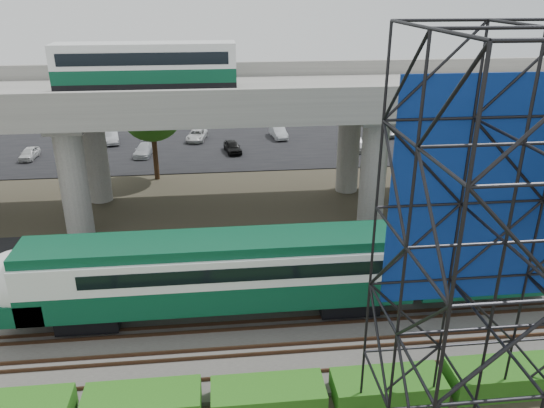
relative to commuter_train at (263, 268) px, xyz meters
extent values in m
plane|color=#474233|center=(-1.38, -2.00, -2.88)|extent=(140.00, 140.00, 0.00)
cube|color=slate|center=(-1.38, 0.00, -2.78)|extent=(90.00, 12.00, 0.20)
cube|color=black|center=(-1.38, 8.50, -2.84)|extent=(90.00, 5.00, 0.08)
cube|color=black|center=(-1.38, 32.00, -2.84)|extent=(90.00, 18.00, 0.08)
cube|color=slate|center=(-1.38, 54.00, -2.87)|extent=(140.00, 40.00, 0.03)
cube|color=#472D1E|center=(-1.38, -4.72, -2.60)|extent=(90.00, 0.08, 0.16)
cube|color=#472D1E|center=(-1.38, -3.28, -2.60)|extent=(90.00, 0.08, 0.16)
cube|color=#472D1E|center=(-1.38, -2.72, -2.60)|extent=(90.00, 0.08, 0.16)
cube|color=#472D1E|center=(-1.38, -1.28, -2.60)|extent=(90.00, 0.08, 0.16)
cube|color=#472D1E|center=(-1.38, -0.72, -2.60)|extent=(90.00, 0.08, 0.16)
cube|color=#472D1E|center=(-1.38, 0.72, -2.60)|extent=(90.00, 0.08, 0.16)
cube|color=#472D1E|center=(-1.38, 1.28, -2.60)|extent=(90.00, 0.08, 0.16)
cube|color=#472D1E|center=(-1.38, 2.72, -2.60)|extent=(90.00, 0.08, 0.16)
cube|color=#472D1E|center=(-1.38, 3.28, -2.60)|extent=(90.00, 0.08, 0.16)
cube|color=#472D1E|center=(-1.38, 4.72, -2.60)|extent=(90.00, 0.08, 0.16)
cube|color=black|center=(-8.62, 0.00, -2.07)|extent=(3.00, 2.20, 0.90)
cube|color=black|center=(4.38, 0.00, -2.07)|extent=(3.00, 2.20, 0.90)
cube|color=#09432A|center=(-2.12, 0.00, -0.92)|extent=(19.00, 3.00, 1.40)
cube|color=silver|center=(-2.12, 0.00, 0.53)|extent=(19.00, 3.00, 1.50)
cube|color=#09432A|center=(-2.12, 0.00, 1.53)|extent=(19.00, 2.60, 0.50)
cube|color=black|center=(-1.12, 0.00, 0.58)|extent=(15.00, 3.06, 0.70)
ellipsoid|color=silver|center=(-11.62, 0.00, -0.02)|extent=(3.60, 3.00, 3.20)
cube|color=#09432A|center=(-11.62, 0.00, -1.07)|extent=(2.60, 3.00, 1.10)
cube|color=#09432A|center=(11.88, 0.00, 0.08)|extent=(8.00, 3.00, 3.40)
cube|color=#9E9B93|center=(-1.38, 14.00, 5.72)|extent=(80.00, 12.00, 1.20)
cube|color=#9E9B93|center=(-1.38, 8.25, 6.87)|extent=(80.00, 0.50, 1.10)
cube|color=#9E9B93|center=(-1.38, 19.75, 6.87)|extent=(80.00, 0.50, 1.10)
cylinder|color=#9E9B93|center=(-11.38, 10.50, 1.12)|extent=(1.80, 1.80, 8.00)
cylinder|color=#9E9B93|center=(-11.38, 17.50, 1.12)|extent=(1.80, 1.80, 8.00)
cube|color=#9E9B93|center=(-11.38, 14.00, 4.82)|extent=(2.40, 9.00, 0.60)
cylinder|color=#9E9B93|center=(8.62, 10.50, 1.12)|extent=(1.80, 1.80, 8.00)
cylinder|color=#9E9B93|center=(8.62, 17.50, 1.12)|extent=(1.80, 1.80, 8.00)
cube|color=#9E9B93|center=(8.62, 14.00, 4.82)|extent=(2.40, 9.00, 0.60)
cube|color=black|center=(-6.52, 14.00, 6.67)|extent=(12.00, 2.50, 0.70)
cube|color=#09432A|center=(-6.52, 14.00, 7.47)|extent=(12.00, 2.50, 0.90)
cube|color=silver|center=(-6.52, 14.00, 8.57)|extent=(12.00, 2.50, 1.30)
cube|color=black|center=(-6.52, 14.00, 8.62)|extent=(11.00, 2.56, 0.80)
cube|color=silver|center=(-6.52, 14.00, 9.37)|extent=(12.00, 2.40, 0.30)
cube|color=navy|center=(7.77, -6.95, 6.42)|extent=(8.10, 0.08, 8.25)
cube|color=#246015|center=(-5.38, -6.30, -2.31)|extent=(4.60, 1.80, 1.15)
cube|color=#246015|center=(-0.38, -6.30, -2.37)|extent=(4.60, 1.80, 1.03)
cube|color=#246015|center=(4.62, -6.30, -2.38)|extent=(4.60, 1.80, 1.01)
cube|color=#246015|center=(9.62, -6.30, -2.32)|extent=(4.60, 1.80, 1.12)
cylinder|color=#382314|center=(12.62, 10.50, -0.48)|extent=(0.44, 0.44, 4.80)
ellipsoid|color=#246015|center=(12.62, 10.50, 2.72)|extent=(4.94, 4.94, 4.18)
cylinder|color=#382314|center=(-7.38, 22.00, -0.48)|extent=(0.44, 0.44, 4.80)
ellipsoid|color=#246015|center=(-7.38, 22.00, 2.72)|extent=(4.94, 4.94, 4.18)
imported|color=silver|center=(-20.33, 29.00, -2.25)|extent=(1.43, 3.28, 1.10)
imported|color=#95979C|center=(-13.28, 34.00, -2.16)|extent=(2.17, 4.08, 1.28)
imported|color=#B8BBC1|center=(-9.27, 29.00, -2.24)|extent=(1.96, 3.99, 1.12)
imported|color=silver|center=(-4.14, 34.00, -2.25)|extent=(2.49, 4.25, 1.11)
imported|color=black|center=(-0.42, 29.00, -2.20)|extent=(2.00, 3.71, 1.20)
imported|color=#ACB0B4|center=(4.89, 34.00, -2.17)|extent=(1.83, 4.00, 1.27)
imported|color=silver|center=(12.27, 29.00, -2.15)|extent=(2.23, 4.65, 1.31)
imported|color=#999DA0|center=(17.09, 34.00, -2.18)|extent=(2.71, 4.72, 1.24)
camera|label=1|loc=(-2.03, -23.04, 13.13)|focal=35.00mm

